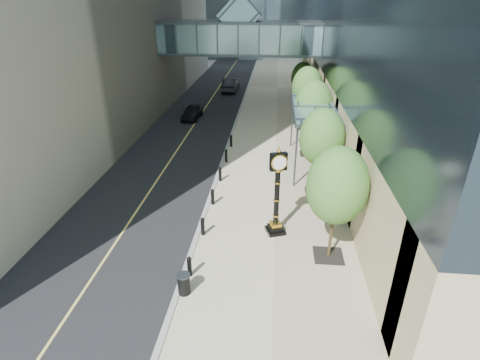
% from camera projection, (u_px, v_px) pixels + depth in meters
% --- Properties ---
extents(ground, '(320.00, 320.00, 0.00)m').
position_uv_depth(ground, '(249.00, 296.00, 15.56)').
color(ground, gray).
rests_on(ground, ground).
extents(road, '(8.00, 180.00, 0.02)m').
position_uv_depth(road, '(219.00, 87.00, 51.89)').
color(road, black).
rests_on(road, ground).
extents(sidewalk, '(8.00, 180.00, 0.06)m').
position_uv_depth(sidewalk, '(277.00, 88.00, 51.21)').
color(sidewalk, tan).
rests_on(sidewalk, ground).
extents(curb, '(0.25, 180.00, 0.07)m').
position_uv_depth(curb, '(248.00, 87.00, 51.55)').
color(curb, gray).
rests_on(curb, ground).
extents(skywalk, '(17.00, 4.20, 5.80)m').
position_uv_depth(skywalk, '(240.00, 36.00, 37.44)').
color(skywalk, slate).
rests_on(skywalk, ground).
extents(entrance_canopy, '(3.00, 8.00, 4.38)m').
position_uv_depth(entrance_canopy, '(314.00, 109.00, 25.93)').
color(entrance_canopy, '#383F44').
rests_on(entrance_canopy, ground).
extents(bollard_row, '(0.20, 16.20, 0.90)m').
position_uv_depth(bollard_row, '(217.00, 185.00, 23.61)').
color(bollard_row, black).
rests_on(bollard_row, sidewalk).
extents(street_trees, '(2.81, 28.59, 5.78)m').
position_uv_depth(street_trees, '(314.00, 109.00, 27.44)').
color(street_trees, black).
rests_on(street_trees, sidewalk).
extents(street_clock, '(1.12, 1.12, 4.68)m').
position_uv_depth(street_clock, '(277.00, 198.00, 18.82)').
color(street_clock, black).
rests_on(street_clock, sidewalk).
extents(trash_bin, '(0.69, 0.69, 0.90)m').
position_uv_depth(trash_bin, '(184.00, 284.00, 15.48)').
color(trash_bin, black).
rests_on(trash_bin, sidewalk).
extents(pedestrian, '(0.62, 0.44, 1.60)m').
position_uv_depth(pedestrian, '(329.00, 170.00, 24.84)').
color(pedestrian, '#ACA69D').
rests_on(pedestrian, sidewalk).
extents(car_near, '(1.80, 4.05, 1.35)m').
position_uv_depth(car_near, '(192.00, 112.00, 37.92)').
color(car_near, black).
rests_on(car_near, road).
extents(car_far, '(1.95, 5.15, 1.68)m').
position_uv_depth(car_far, '(231.00, 85.00, 49.02)').
color(car_far, black).
rests_on(car_far, road).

